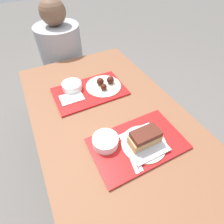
{
  "coord_description": "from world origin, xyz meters",
  "views": [
    {
      "loc": [
        -0.29,
        -0.61,
        1.49
      ],
      "look_at": [
        0.0,
        -0.02,
        0.8
      ],
      "focal_mm": 28.0,
      "sensor_mm": 36.0,
      "label": 1
    }
  ],
  "objects": [
    {
      "name": "picnic_bench_far",
      "position": [
        0.0,
        0.92,
        0.38
      ],
      "size": [
        0.79,
        0.28,
        0.46
      ],
      "color": "brown",
      "rests_on": "ground_plane"
    },
    {
      "name": "brisket_sandwich_plate",
      "position": [
        0.06,
        -0.26,
        0.8
      ],
      "size": [
        0.22,
        0.22,
        0.09
      ],
      "color": "beige",
      "rests_on": "tray_near"
    },
    {
      "name": "picnic_table",
      "position": [
        0.0,
        0.0,
        0.65
      ],
      "size": [
        0.83,
        1.41,
        0.76
      ],
      "color": "brown",
      "rests_on": "ground_plane"
    },
    {
      "name": "bowl_coleslaw_far",
      "position": [
        -0.12,
        0.31,
        0.8
      ],
      "size": [
        0.12,
        0.12,
        0.05
      ],
      "color": "white",
      "rests_on": "tray_far"
    },
    {
      "name": "ground_plane",
      "position": [
        0.0,
        0.0,
        0.0
      ],
      "size": [
        12.0,
        12.0,
        0.0
      ],
      "primitive_type": "plane",
      "color": "#605B56"
    },
    {
      "name": "napkin_far",
      "position": [
        -0.15,
        0.22,
        0.77
      ],
      "size": [
        0.14,
        0.1,
        0.01
      ],
      "color": "white",
      "rests_on": "tray_far"
    },
    {
      "name": "plastic_knife_near",
      "position": [
        -0.01,
        -0.29,
        0.77
      ],
      "size": [
        0.05,
        0.17,
        0.0
      ],
      "color": "white",
      "rests_on": "tray_near"
    },
    {
      "name": "tray_near",
      "position": [
        0.04,
        -0.24,
        0.76
      ],
      "size": [
        0.45,
        0.28,
        0.01
      ],
      "color": "red",
      "rests_on": "picnic_table"
    },
    {
      "name": "plastic_fork_near",
      "position": [
        -0.04,
        -0.29,
        0.77
      ],
      "size": [
        0.04,
        0.17,
        0.0
      ],
      "color": "white",
      "rests_on": "tray_near"
    },
    {
      "name": "tray_far",
      "position": [
        -0.03,
        0.24,
        0.76
      ],
      "size": [
        0.45,
        0.28,
        0.01
      ],
      "color": "red",
      "rests_on": "picnic_table"
    },
    {
      "name": "bowl_coleslaw_near",
      "position": [
        -0.11,
        -0.17,
        0.8
      ],
      "size": [
        0.12,
        0.12,
        0.05
      ],
      "color": "white",
      "rests_on": "tray_near"
    },
    {
      "name": "wings_plate_far",
      "position": [
        0.08,
        0.24,
        0.79
      ],
      "size": [
        0.23,
        0.23,
        0.06
      ],
      "color": "beige",
      "rests_on": "tray_far"
    },
    {
      "name": "person_seated_across",
      "position": [
        -0.03,
        0.92,
        0.74
      ],
      "size": [
        0.37,
        0.37,
        0.7
      ],
      "color": "#9E9EA3",
      "rests_on": "picnic_bench_far"
    }
  ]
}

